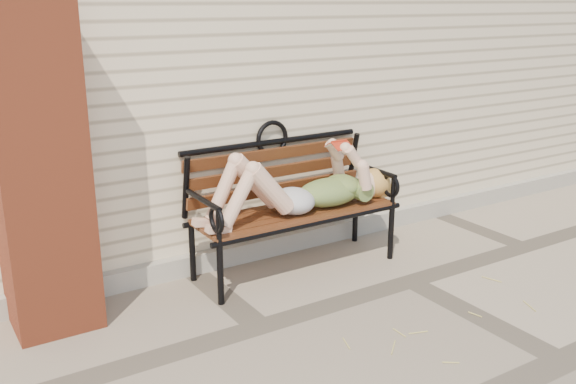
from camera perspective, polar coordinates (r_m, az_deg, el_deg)
ground at (r=4.74m, az=10.82°, el=-7.81°), size 80.00×80.00×0.00m
house_wall at (r=6.82m, az=-6.21°, el=12.94°), size 8.00×4.00×3.00m
foundation_strip at (r=5.40m, az=3.87°, el=-3.55°), size 8.00×0.10×0.15m
brick_pillar at (r=4.03m, az=-21.30°, el=2.02°), size 0.50×0.50×2.00m
garden_bench at (r=4.74m, az=0.02°, el=0.33°), size 1.67×0.66×1.08m
reading_woman at (r=4.63m, az=1.04°, el=0.39°), size 1.57×0.36×0.50m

